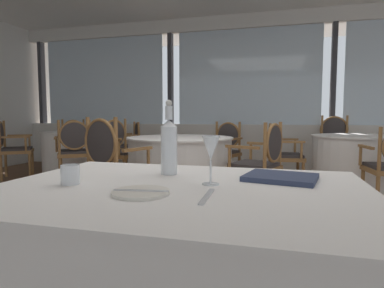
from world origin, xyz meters
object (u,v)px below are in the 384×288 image
water_bottle (169,145)px  dining_chair_0_1 (121,146)px  side_plate (141,192)px  wine_glass (211,150)px  dining_chair_0_2 (111,160)px  dining_chair_2_1 (11,145)px  dining_chair_1_0 (280,150)px  menu_book (281,177)px  water_tumbler (70,174)px  dining_chair_0_0 (224,147)px  dining_chair_2_3 (130,142)px  dining_chair_2_0 (74,139)px  dining_chair_0_3 (262,159)px  dining_chair_1_3 (336,141)px  dining_chair_2_2 (75,147)px

water_bottle → dining_chair_0_1: size_ratio=0.34×
side_plate → wine_glass: (0.19, 0.20, 0.13)m
dining_chair_0_2 → dining_chair_2_1: 2.96m
water_bottle → dining_chair_1_0: size_ratio=0.36×
water_bottle → dining_chair_2_1: (-3.66, 2.90, -0.33)m
wine_glass → dining_chair_0_2: (-1.30, 1.61, -0.30)m
side_plate → menu_book: menu_book is taller
water_tumbler → dining_chair_1_0: size_ratio=0.08×
dining_chair_0_0 → dining_chair_2_3: (-1.80, 0.53, -0.01)m
side_plate → water_tumbler: bearing=166.7°
menu_book → dining_chair_0_1: 3.59m
dining_chair_2_0 → wine_glass: bearing=4.4°
dining_chair_0_3 → dining_chair_0_1: bearing=0.0°
dining_chair_0_0 → dining_chair_0_1: size_ratio=0.95×
dining_chair_1_3 → dining_chair_2_3: 3.54m
dining_chair_0_0 → dining_chair_0_3: 1.52m
water_bottle → water_tumbler: water_bottle is taller
dining_chair_0_2 → menu_book: bearing=-112.0°
water_bottle → dining_chair_2_1: size_ratio=0.35×
dining_chair_2_3 → side_plate: bearing=80.7°
dining_chair_2_3 → menu_book: bearing=87.4°
dining_chair_0_0 → dining_chair_2_2: 2.17m
water_tumbler → dining_chair_2_3: dining_chair_2_3 is taller
dining_chair_2_0 → dining_chair_2_1: size_ratio=1.01×
dining_chair_0_1 → dining_chair_0_0: bearing=44.9°
side_plate → dining_chair_0_2: 2.13m
dining_chair_0_1 → dining_chair_2_0: dining_chair_0_1 is taller
dining_chair_0_1 → dining_chair_1_3: bearing=47.9°
water_bottle → dining_chair_2_3: water_bottle is taller
dining_chair_0_2 → side_plate: bearing=-127.6°
dining_chair_0_1 → wine_glass: bearing=-36.5°
dining_chair_2_2 → dining_chair_0_3: bearing=-138.0°
water_tumbler → dining_chair_2_2: bearing=124.5°
water_bottle → dining_chair_1_0: 3.34m
water_tumbler → dining_chair_0_0: size_ratio=0.08×
dining_chair_0_2 → dining_chair_2_1: bearing=81.7°
dining_chair_2_3 → dining_chair_2_1: bearing=0.0°
water_bottle → dining_chair_0_0: size_ratio=0.35×
water_tumbler → dining_chair_2_1: (-3.37, 3.19, -0.23)m
dining_chair_1_3 → dining_chair_2_3: size_ratio=1.13×
wine_glass → dining_chair_0_2: size_ratio=0.18×
dining_chair_1_0 → dining_chair_2_2: size_ratio=0.95×
water_bottle → water_tumbler: bearing=-134.8°
water_bottle → menu_book: size_ratio=1.20×
dining_chair_0_1 → dining_chair_0_3: (2.01, -0.78, -0.01)m
dining_chair_0_0 → dining_chair_0_2: (-0.78, -2.02, 0.04)m
dining_chair_1_3 → dining_chair_2_2: size_ratio=1.07×
dining_chair_0_2 → dining_chair_2_0: (-2.35, 2.78, -0.02)m
dining_chair_0_1 → dining_chair_2_3: bearing=130.3°
side_plate → dining_chair_1_0: size_ratio=0.21×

